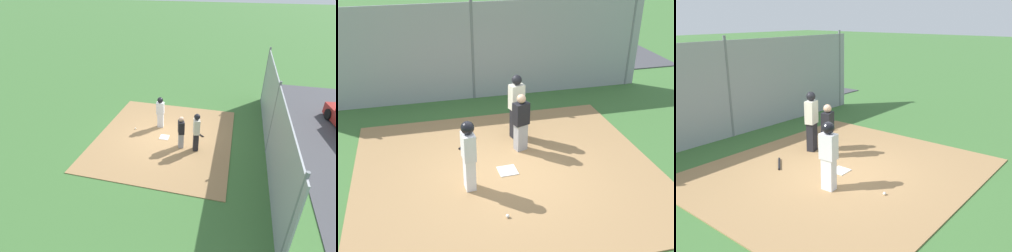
# 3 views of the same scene
# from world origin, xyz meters

# --- Properties ---
(ground_plane) EXTENTS (140.00, 140.00, 0.00)m
(ground_plane) POSITION_xyz_m (0.00, 0.00, 0.00)
(ground_plane) COLOR #3D6B33
(dirt_infield) EXTENTS (7.20, 6.40, 0.03)m
(dirt_infield) POSITION_xyz_m (0.00, 0.00, 0.01)
(dirt_infield) COLOR #9E774C
(dirt_infield) RESTS_ON ground_plane
(home_plate) EXTENTS (0.46, 0.46, 0.02)m
(home_plate) POSITION_xyz_m (0.00, 0.00, 0.04)
(home_plate) COLOR white
(home_plate) RESTS_ON dirt_infield
(catcher) EXTENTS (0.44, 0.37, 1.55)m
(catcher) POSITION_xyz_m (-0.58, -0.94, 0.83)
(catcher) COLOR #9E9EA3
(catcher) RESTS_ON dirt_infield
(umpire) EXTENTS (0.44, 0.35, 1.80)m
(umpire) POSITION_xyz_m (-0.65, -1.64, 0.99)
(umpire) COLOR black
(umpire) RESTS_ON dirt_infield
(runner) EXTENTS (0.29, 0.40, 1.65)m
(runner) POSITION_xyz_m (0.98, 0.46, 0.98)
(runner) COLOR silver
(runner) RESTS_ON dirt_infield
(baseball_bat) EXTENTS (0.55, 0.62, 0.06)m
(baseball_bat) POSITION_xyz_m (0.73, -1.56, 0.06)
(baseball_bat) COLOR black
(baseball_bat) RESTS_ON dirt_infield
(baseball) EXTENTS (0.07, 0.07, 0.07)m
(baseball) POSITION_xyz_m (0.41, 1.64, 0.07)
(baseball) COLOR white
(baseball) RESTS_ON dirt_infield
(backstop_fence) EXTENTS (12.00, 0.10, 3.35)m
(backstop_fence) POSITION_xyz_m (0.00, -4.75, 1.60)
(backstop_fence) COLOR #93999E
(backstop_fence) RESTS_ON ground_plane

